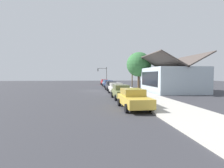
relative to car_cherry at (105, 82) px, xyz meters
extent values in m
plane|color=#38383D|center=(18.97, -2.70, -0.81)|extent=(120.00, 120.00, 0.00)
cube|color=beige|center=(18.97, 2.90, -0.73)|extent=(60.00, 4.20, 0.16)
cube|color=red|center=(0.11, 0.01, -0.13)|extent=(4.49, 2.02, 0.70)
cube|color=#A9272B|center=(-0.33, -0.02, 0.50)|extent=(2.19, 1.68, 0.56)
cylinder|color=black|center=(1.42, 0.97, -0.48)|extent=(0.67, 0.26, 0.66)
cylinder|color=black|center=(1.52, -0.81, -0.48)|extent=(0.67, 0.26, 0.66)
cylinder|color=black|center=(-1.31, 0.82, -0.48)|extent=(0.67, 0.26, 0.66)
cylinder|color=black|center=(-1.21, -0.96, -0.48)|extent=(0.67, 0.26, 0.66)
cube|color=#8CB7E0|center=(6.07, 0.08, -0.13)|extent=(4.50, 1.93, 0.70)
cube|color=#779CBE|center=(5.62, 0.09, 0.50)|extent=(2.17, 1.66, 0.56)
cylinder|color=black|center=(7.47, 0.98, -0.48)|extent=(0.66, 0.23, 0.66)
cylinder|color=black|center=(7.44, -0.87, -0.48)|extent=(0.66, 0.23, 0.66)
cylinder|color=black|center=(4.70, 1.03, -0.48)|extent=(0.66, 0.23, 0.66)
cylinder|color=black|center=(4.67, -0.82, -0.48)|extent=(0.66, 0.23, 0.66)
cube|color=navy|center=(12.09, 0.16, -0.13)|extent=(4.53, 1.79, 0.70)
cube|color=navy|center=(11.63, 0.16, 0.50)|extent=(2.17, 1.57, 0.56)
cylinder|color=black|center=(13.49, 1.06, -0.48)|extent=(0.66, 0.22, 0.66)
cylinder|color=black|center=(13.49, -0.73, -0.48)|extent=(0.66, 0.22, 0.66)
cylinder|color=black|center=(10.68, 1.06, -0.48)|extent=(0.66, 0.22, 0.66)
cylinder|color=black|center=(10.68, -0.73, -0.48)|extent=(0.66, 0.22, 0.66)
cube|color=#2D3035|center=(18.30, -0.01, -0.13)|extent=(4.73, 1.90, 0.70)
cube|color=#27292D|center=(17.83, -0.02, 0.50)|extent=(2.29, 1.62, 0.56)
cylinder|color=black|center=(19.73, 0.92, -0.48)|extent=(0.67, 0.24, 0.66)
cylinder|color=black|center=(19.78, -0.86, -0.48)|extent=(0.67, 0.24, 0.66)
cylinder|color=black|center=(16.83, 0.84, -0.48)|extent=(0.67, 0.24, 0.66)
cylinder|color=black|center=(16.87, -0.93, -0.48)|extent=(0.67, 0.24, 0.66)
cube|color=silver|center=(24.51, 0.06, -0.13)|extent=(4.53, 1.96, 0.70)
cube|color=beige|center=(24.07, 0.04, 0.50)|extent=(2.20, 1.66, 0.56)
cylinder|color=black|center=(25.86, 1.01, -0.48)|extent=(0.67, 0.25, 0.66)
cylinder|color=black|center=(25.93, -0.78, -0.48)|extent=(0.67, 0.25, 0.66)
cylinder|color=black|center=(23.10, 0.90, -0.48)|extent=(0.67, 0.25, 0.66)
cylinder|color=black|center=(23.16, -0.89, -0.48)|extent=(0.67, 0.25, 0.66)
cube|color=olive|center=(30.09, -0.07, -0.13)|extent=(4.47, 1.93, 0.70)
cube|color=#61683C|center=(29.65, -0.08, 0.50)|extent=(2.17, 1.65, 0.56)
cylinder|color=black|center=(31.44, 0.87, -0.48)|extent=(0.67, 0.24, 0.66)
cylinder|color=black|center=(31.48, -0.94, -0.48)|extent=(0.67, 0.24, 0.66)
cylinder|color=black|center=(28.69, 0.80, -0.48)|extent=(0.67, 0.24, 0.66)
cylinder|color=black|center=(28.74, -1.01, -0.48)|extent=(0.67, 0.24, 0.66)
cube|color=gold|center=(36.19, -0.08, -0.13)|extent=(4.81, 2.02, 0.70)
cube|color=gold|center=(35.72, -0.10, 0.50)|extent=(2.33, 1.71, 0.56)
cylinder|color=black|center=(37.64, 0.90, -0.48)|extent=(0.67, 0.24, 0.66)
cylinder|color=black|center=(37.70, -0.97, -0.48)|extent=(0.67, 0.24, 0.66)
cylinder|color=black|center=(34.69, 0.81, -0.48)|extent=(0.67, 0.24, 0.66)
cylinder|color=black|center=(34.75, -1.06, -0.48)|extent=(0.67, 0.24, 0.66)
cube|color=#ADBCC6|center=(22.70, 9.30, 1.15)|extent=(9.55, 7.51, 3.92)
cube|color=black|center=(22.70, 5.50, 1.34)|extent=(7.64, 0.08, 2.19)
cube|color=#514742|center=(22.70, 7.42, 4.10)|extent=(10.15, 4.05, 2.26)
cube|color=#514742|center=(22.70, 11.18, 4.10)|extent=(10.15, 4.05, 2.26)
cylinder|color=brown|center=(16.29, 5.54, 0.94)|extent=(0.44, 0.44, 3.50)
sphere|color=#38753D|center=(16.29, 5.54, 3.99)|extent=(4.73, 4.73, 4.73)
cylinder|color=#383833|center=(-4.00, 0.90, 1.79)|extent=(0.14, 0.14, 5.20)
cylinder|color=#383833|center=(-4.00, -0.40, 3.99)|extent=(0.10, 2.60, 0.10)
cube|color=black|center=(-4.00, -1.70, 3.54)|extent=(0.28, 0.24, 0.80)
sphere|color=red|center=(-4.15, -1.70, 3.80)|extent=(0.16, 0.16, 0.16)
sphere|color=yellow|center=(-4.15, -1.70, 3.54)|extent=(0.16, 0.16, 0.16)
sphere|color=green|center=(-4.15, -1.70, 3.28)|extent=(0.16, 0.16, 0.16)
cylinder|color=brown|center=(10.69, 5.50, 2.94)|extent=(0.24, 0.24, 7.50)
cube|color=brown|center=(10.69, 5.50, 6.09)|extent=(1.80, 0.12, 0.12)
cylinder|color=red|center=(12.91, 1.50, -0.38)|extent=(0.22, 0.22, 0.55)
sphere|color=red|center=(12.91, 1.50, -0.03)|extent=(0.18, 0.18, 0.18)
camera|label=1|loc=(50.24, -3.40, 1.88)|focal=28.80mm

